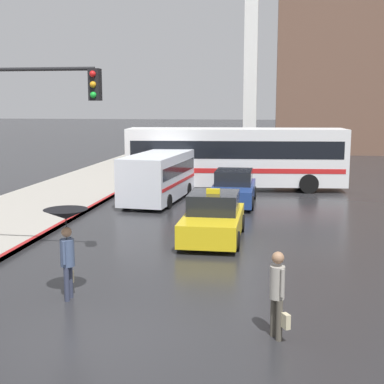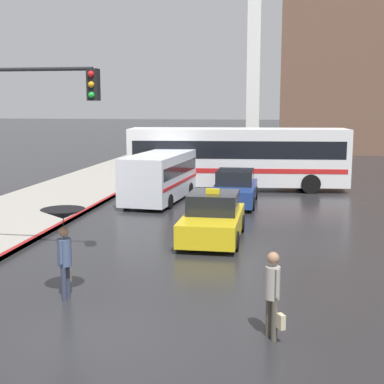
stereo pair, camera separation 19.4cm
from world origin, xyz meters
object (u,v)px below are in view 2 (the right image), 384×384
object	(u,v)px
taxi	(213,219)
sedan_red	(235,189)
city_bus	(237,156)
ambulance_van	(160,175)
pedestrian_with_umbrella	(64,229)
traffic_light	(24,124)
pedestrian_man	(273,290)

from	to	relation	value
taxi	sedan_red	size ratio (longest dim) A/B	0.92
city_bus	ambulance_van	bearing A→B (deg)	136.68
ambulance_van	taxi	bearing A→B (deg)	121.35
pedestrian_with_umbrella	ambulance_van	bearing A→B (deg)	2.33
taxi	ambulance_van	xyz separation A→B (m)	(-3.27, 6.65, 0.52)
taxi	ambulance_van	size ratio (longest dim) A/B	0.69
taxi	pedestrian_with_umbrella	xyz separation A→B (m)	(-2.62, -5.98, 0.96)
pedestrian_with_umbrella	sedan_red	bearing A→B (deg)	-13.28
city_bus	traffic_light	size ratio (longest dim) A/B	2.04
pedestrian_with_umbrella	pedestrian_man	bearing A→B (deg)	-106.97
ambulance_van	pedestrian_man	distance (m)	14.98
ambulance_van	traffic_light	bearing A→B (deg)	88.12
pedestrian_with_umbrella	pedestrian_man	size ratio (longest dim) A/B	1.23
taxi	sedan_red	world-z (taller)	taxi
sedan_red	pedestrian_man	xyz separation A→B (m)	(1.87, -13.83, 0.28)
city_bus	pedestrian_with_umbrella	bearing A→B (deg)	165.99
ambulance_van	city_bus	world-z (taller)	city_bus
taxi	ambulance_van	distance (m)	7.43
traffic_light	taxi	bearing A→B (deg)	39.65
sedan_red	city_bus	bearing A→B (deg)	-86.86
ambulance_van	pedestrian_man	size ratio (longest dim) A/B	3.46
traffic_light	pedestrian_man	bearing A→B (deg)	-28.44
sedan_red	ambulance_van	size ratio (longest dim) A/B	0.74
taxi	traffic_light	distance (m)	6.73
traffic_light	ambulance_van	bearing A→B (deg)	82.96
taxi	ambulance_van	world-z (taller)	ambulance_van
city_bus	traffic_light	xyz separation A→B (m)	(-4.50, -14.54, 2.13)
taxi	pedestrian_man	distance (m)	7.64
sedan_red	ambulance_van	distance (m)	3.49
sedan_red	ambulance_van	world-z (taller)	ambulance_van
pedestrian_with_umbrella	traffic_light	world-z (taller)	traffic_light
sedan_red	traffic_light	distance (m)	11.74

